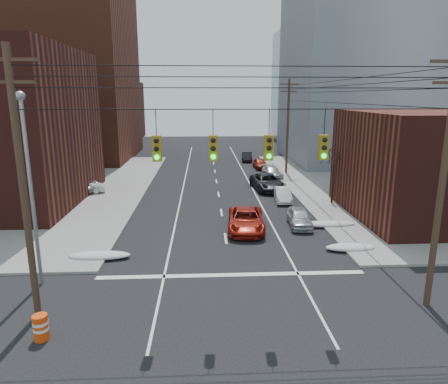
{
  "coord_description": "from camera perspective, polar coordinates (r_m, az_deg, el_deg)",
  "views": [
    {
      "loc": [
        -1.38,
        -12.67,
        9.1
      ],
      "look_at": [
        -0.08,
        12.56,
        3.0
      ],
      "focal_mm": 32.0,
      "sensor_mm": 36.0,
      "label": 1
    }
  ],
  "objects": [
    {
      "name": "traffic_signals",
      "position": [
        15.83,
        2.44,
        6.55
      ],
      "size": [
        17.0,
        0.42,
        2.02
      ],
      "color": "black",
      "rests_on": "ground"
    },
    {
      "name": "red_pickup",
      "position": [
        27.71,
        3.15,
        -4.01
      ],
      "size": [
        2.84,
        5.47,
        1.47
      ],
      "primitive_type": "imported",
      "rotation": [
        0.0,
        0.0,
        -0.08
      ],
      "color": "maroon",
      "rests_on": "ground"
    },
    {
      "name": "parked_car_a",
      "position": [
        29.04,
        10.73,
        -3.59
      ],
      "size": [
        1.83,
        3.91,
        1.3
      ],
      "primitive_type": "imported",
      "rotation": [
        0.0,
        0.0,
        -0.08
      ],
      "color": "silver",
      "rests_on": "ground"
    },
    {
      "name": "lot_car_c",
      "position": [
        39.71,
        -26.27,
        0.05
      ],
      "size": [
        4.66,
        3.18,
        1.25
      ],
      "primitive_type": "imported",
      "rotation": [
        0.0,
        0.0,
        1.21
      ],
      "color": "black",
      "rests_on": "sidewalk_nw"
    },
    {
      "name": "lot_car_b",
      "position": [
        40.84,
        -20.95,
        1.11
      ],
      "size": [
        6.08,
        4.41,
        1.54
      ],
      "primitive_type": "imported",
      "rotation": [
        0.0,
        0.0,
        1.19
      ],
      "color": "#ACACB1",
      "rests_on": "sidewalk_nw"
    },
    {
      "name": "utility_pole_right",
      "position": [
        18.82,
        28.79,
        1.73
      ],
      "size": [
        2.2,
        0.28,
        11.0
      ],
      "color": "#473323",
      "rests_on": "ground"
    },
    {
      "name": "building_office",
      "position": [
        61.4,
        20.24,
        15.95
      ],
      "size": [
        22.0,
        20.0,
        25.0
      ],
      "primitive_type": "cube",
      "color": "gray",
      "rests_on": "ground"
    },
    {
      "name": "parked_car_d",
      "position": [
        45.82,
        6.87,
        2.84
      ],
      "size": [
        2.2,
        4.56,
        1.28
      ],
      "primitive_type": "imported",
      "rotation": [
        0.0,
        0.0,
        0.09
      ],
      "color": "#ABABB0",
      "rests_on": "ground"
    },
    {
      "name": "parked_car_b",
      "position": [
        35.56,
        8.4,
        -0.38
      ],
      "size": [
        1.61,
        3.82,
        1.23
      ],
      "primitive_type": "imported",
      "rotation": [
        0.0,
        0.0,
        -0.08
      ],
      "color": "white",
      "rests_on": "ground"
    },
    {
      "name": "ground",
      "position": [
        15.66,
        2.87,
        -21.97
      ],
      "size": [
        160.0,
        160.0,
        0.0
      ],
      "primitive_type": "plane",
      "color": "black",
      "rests_on": "ground"
    },
    {
      "name": "street_light",
      "position": [
        20.67,
        -26.06,
        2.26
      ],
      "size": [
        0.44,
        0.44,
        9.32
      ],
      "color": "gray",
      "rests_on": "ground"
    },
    {
      "name": "building_glass",
      "position": [
        86.5,
        14.57,
        14.42
      ],
      "size": [
        20.0,
        18.0,
        22.0
      ],
      "primitive_type": "cube",
      "color": "gray",
      "rests_on": "ground"
    },
    {
      "name": "construction_barrel",
      "position": [
        17.51,
        -24.7,
        -17.12
      ],
      "size": [
        0.74,
        0.74,
        1.02
      ],
      "rotation": [
        0.0,
        0.0,
        0.33
      ],
      "color": "#E6430C",
      "rests_on": "ground"
    },
    {
      "name": "snow_ne",
      "position": [
        25.45,
        17.59,
        -7.54
      ],
      "size": [
        3.0,
        1.08,
        0.42
      ],
      "primitive_type": "ellipsoid",
      "color": "silver",
      "rests_on": "ground"
    },
    {
      "name": "lot_car_a",
      "position": [
        39.77,
        -19.34,
        0.69
      ],
      "size": [
        3.9,
        2.08,
        1.22
      ],
      "primitive_type": "imported",
      "rotation": [
        0.0,
        0.0,
        1.79
      ],
      "color": "silver",
      "rests_on": "sidewalk_nw"
    },
    {
      "name": "bare_tree",
      "position": [
        35.12,
        15.3,
        1.96
      ],
      "size": [
        2.09,
        2.2,
        4.93
      ],
      "color": "black",
      "rests_on": "ground"
    },
    {
      "name": "lot_car_d",
      "position": [
        46.89,
        -23.27,
        2.26
      ],
      "size": [
        4.05,
        2.33,
        1.3
      ],
      "primitive_type": "imported",
      "rotation": [
        0.0,
        0.0,
        1.79
      ],
      "color": "#B0B0B5",
      "rests_on": "sidewalk_nw"
    },
    {
      "name": "parked_car_e",
      "position": [
        51.46,
        5.17,
        4.07
      ],
      "size": [
        1.71,
        3.88,
        1.3
      ],
      "primitive_type": "imported",
      "rotation": [
        0.0,
        0.0,
        0.05
      ],
      "color": "maroon",
      "rests_on": "ground"
    },
    {
      "name": "building_brick_far",
      "position": [
        90.15,
        -19.17,
        10.87
      ],
      "size": [
        22.0,
        18.0,
        12.0
      ],
      "primitive_type": "cube",
      "color": "#451A14",
      "rests_on": "ground"
    },
    {
      "name": "utility_pole_far",
      "position": [
        47.82,
        9.09,
        9.43
      ],
      "size": [
        2.2,
        0.28,
        11.0
      ],
      "color": "#473323",
      "rests_on": "ground"
    },
    {
      "name": "building_brick_tall",
      "position": [
        65.02,
        -24.53,
        17.62
      ],
      "size": [
        24.0,
        20.0,
        30.0
      ],
      "primitive_type": "cube",
      "color": "brown",
      "rests_on": "ground"
    },
    {
      "name": "parked_car_c",
      "position": [
        39.76,
        6.22,
        1.42
      ],
      "size": [
        3.19,
        5.87,
        1.56
      ],
      "primitive_type": "imported",
      "rotation": [
        0.0,
        0.0,
        0.11
      ],
      "color": "black",
      "rests_on": "ground"
    },
    {
      "name": "snow_east_far",
      "position": [
        29.45,
        14.58,
        -4.45
      ],
      "size": [
        4.0,
        1.08,
        0.42
      ],
      "primitive_type": "ellipsoid",
      "color": "silver",
      "rests_on": "ground"
    },
    {
      "name": "snow_nw",
      "position": [
        24.18,
        -17.35,
        -8.65
      ],
      "size": [
        3.5,
        1.08,
        0.42
      ],
      "primitive_type": "ellipsoid",
      "color": "silver",
      "rests_on": "ground"
    },
    {
      "name": "parked_car_f",
      "position": [
        57.32,
        3.27,
        5.09
      ],
      "size": [
        1.72,
        4.12,
        1.33
      ],
      "primitive_type": "imported",
      "rotation": [
        0.0,
        0.0,
        -0.08
      ],
      "color": "black",
      "rests_on": "ground"
    },
    {
      "name": "utility_pole_left",
      "position": [
        17.53,
        -26.86,
        1.18
      ],
      "size": [
        2.2,
        0.28,
        11.0
      ],
      "color": "#473323",
      "rests_on": "ground"
    }
  ]
}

